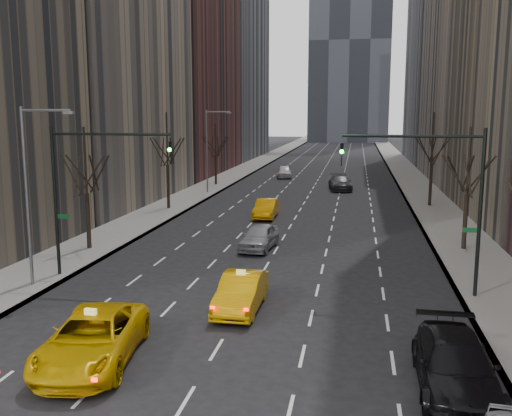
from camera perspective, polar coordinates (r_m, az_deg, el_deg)
The scene contains 21 objects.
ground at distance 18.76m, azimuth -7.08°, elevation -18.67°, with size 400.00×400.00×0.00m, color black.
sidewalk_left at distance 87.93m, azimuth -1.35°, elevation 3.77°, with size 4.50×320.00×0.15m, color slate.
sidewalk_right at distance 86.52m, azimuth 14.80°, elevation 3.37°, with size 4.50×320.00×0.15m, color slate.
bld_left_far at distance 86.96m, azimuth -8.26°, elevation 18.11°, with size 14.00×28.00×44.00m, color brown.
bld_left_deep at distance 116.80m, azimuth -3.47°, elevation 19.92°, with size 14.00×30.00×60.00m, color slate.
tree_lw_b at distance 38.16m, azimuth -16.56°, elevation 1.40°, with size 3.36×3.50×7.82m.
tree_lw_c at distance 52.81m, azimuth -8.83°, elevation 4.17°, with size 3.36×3.50×8.74m.
tree_lw_d at distance 70.07m, azimuth -4.07°, elevation 5.16°, with size 3.36×3.50×7.36m.
tree_rw_b at distance 38.75m, azimuth 20.33°, elevation 1.32°, with size 3.36×3.50×7.82m.
tree_rw_c at distance 56.41m, azimuth 17.15°, elevation 4.20°, with size 3.36×3.50×8.74m.
traffic_mast_left at distance 31.33m, azimuth -16.85°, elevation 2.96°, with size 6.69×0.39×8.00m.
traffic_mast_right at distance 28.26m, azimuth 18.30°, elevation 2.22°, with size 6.69×0.39×8.00m.
streetlight_near at distance 30.42m, azimuth -21.47°, elevation 2.77°, with size 2.83×0.22×9.00m.
streetlight_far at distance 62.88m, azimuth -4.62°, elevation 6.53°, with size 2.83×0.22×9.00m.
taxi_suv at distance 21.63m, azimuth -16.05°, elevation -12.45°, with size 2.94×6.37×1.77m, color #D7A404.
taxi_sedan at distance 26.04m, azimuth -1.50°, elevation -8.42°, with size 1.74×4.98×1.64m, color #D89804.
silver_sedan_ahead at distance 37.42m, azimuth 0.34°, elevation -2.89°, with size 1.90×4.73×1.61m, color #919498.
parked_suv_black at distance 19.89m, azimuth 19.31°, elevation -14.67°, with size 2.43×5.98×1.74m, color black.
far_taxi at distance 48.49m, azimuth 1.03°, elevation -0.06°, with size 1.67×4.78×1.58m, color #FAA105.
far_suv_grey at distance 66.72m, azimuth 8.42°, elevation 2.52°, with size 2.37×5.83×1.69m, color #2D2D32.
far_car_white at distance 78.82m, azimuth 2.85°, elevation 3.65°, with size 1.94×4.83×1.64m, color silver.
Camera 1 is at (5.01, -15.77, 8.83)m, focal length 40.00 mm.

